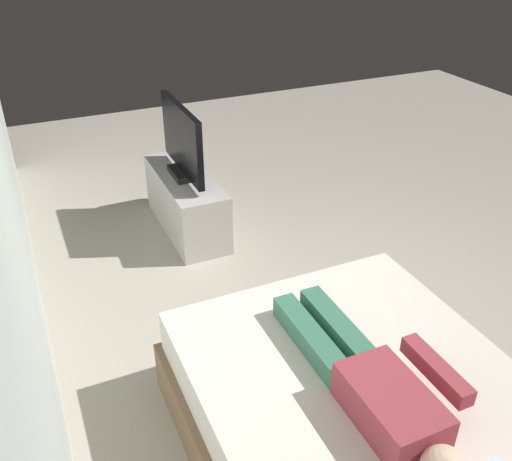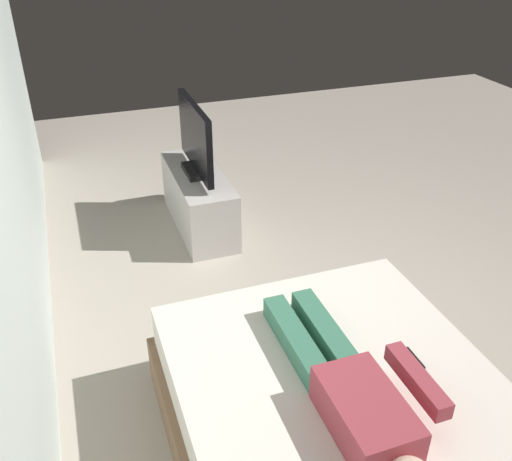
{
  "view_description": "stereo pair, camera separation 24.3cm",
  "coord_description": "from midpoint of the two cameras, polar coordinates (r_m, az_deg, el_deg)",
  "views": [
    {
      "loc": [
        -2.38,
        1.66,
        2.44
      ],
      "look_at": [
        0.33,
        0.44,
        0.69
      ],
      "focal_mm": 39.38,
      "sensor_mm": 36.0,
      "label": 1
    },
    {
      "loc": [
        -2.48,
        1.43,
        2.44
      ],
      "look_at": [
        0.33,
        0.44,
        0.69
      ],
      "focal_mm": 39.38,
      "sensor_mm": 36.0,
      "label": 2
    }
  ],
  "objects": [
    {
      "name": "bed",
      "position": [
        2.82,
        12.55,
        -21.1
      ],
      "size": [
        2.08,
        1.54,
        0.54
      ],
      "color": "brown",
      "rests_on": "ground"
    },
    {
      "name": "ground_plane",
      "position": [
        3.77,
        10.02,
        -10.37
      ],
      "size": [
        10.0,
        10.0,
        0.0
      ],
      "primitive_type": "plane",
      "color": "#ADA393"
    },
    {
      "name": "remote",
      "position": [
        2.88,
        18.01,
        -12.38
      ],
      "size": [
        0.15,
        0.04,
        0.02
      ],
      "primitive_type": "cube",
      "color": "black",
      "rests_on": "bed"
    },
    {
      "name": "person",
      "position": [
        2.56,
        12.66,
        -15.8
      ],
      "size": [
        1.26,
        0.46,
        0.18
      ],
      "color": "#993842",
      "rests_on": "bed"
    },
    {
      "name": "tv_stand",
      "position": [
        4.77,
        -4.37,
        3.08
      ],
      "size": [
        1.1,
        0.4,
        0.5
      ],
      "primitive_type": "cube",
      "color": "#B7B2AD",
      "rests_on": "ground"
    },
    {
      "name": "tv",
      "position": [
        4.55,
        -4.63,
        9.07
      ],
      "size": [
        0.88,
        0.2,
        0.59
      ],
      "color": "black",
      "rests_on": "tv_stand"
    }
  ]
}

